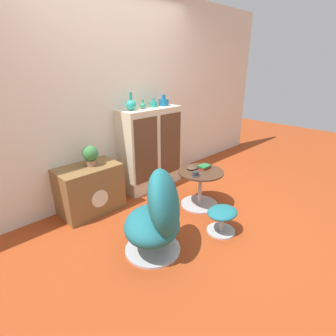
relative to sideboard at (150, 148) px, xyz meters
name	(u,v)px	position (x,y,z in m)	size (l,w,h in m)	color
ground_plane	(191,226)	(-0.39, -1.12, -0.57)	(12.00, 12.00, 0.00)	#9E3D19
wall_back	(115,97)	(-0.39, 0.22, 0.73)	(6.40, 0.06, 2.60)	silver
sideboard	(150,148)	(0.00, 0.00, 0.00)	(0.91, 0.38, 1.15)	beige
tv_console	(90,189)	(-1.01, -0.03, -0.28)	(0.73, 0.45, 0.58)	brown
egg_chair	(158,215)	(-0.94, -1.17, -0.17)	(0.84, 0.83, 0.87)	#B7B7BC
ottoman	(222,216)	(-0.25, -1.42, -0.38)	(0.35, 0.31, 0.29)	#B7B7BC
coffee_table	(200,186)	(0.04, -0.89, -0.31)	(0.56, 0.56, 0.47)	#B7B7BC
vase_leftmost	(131,105)	(-0.30, 0.00, 0.64)	(0.13, 0.13, 0.22)	teal
vase_inner_left	(143,106)	(-0.10, 0.00, 0.61)	(0.08, 0.08, 0.12)	#2D8E6B
vase_inner_right	(154,104)	(0.08, 0.00, 0.61)	(0.09, 0.09, 0.12)	teal
vase_rightmost	(164,102)	(0.27, 0.00, 0.62)	(0.14, 0.14, 0.15)	#196699
potted_plant	(90,155)	(-0.95, -0.03, 0.14)	(0.18, 0.18, 0.24)	#996B4C
teacup	(196,174)	(-0.10, -0.93, -0.08)	(0.11, 0.11, 0.05)	#2D2D33
book_stack	(204,167)	(0.15, -0.85, -0.08)	(0.15, 0.12, 0.04)	red
bowl	(192,168)	(0.02, -0.77, -0.09)	(0.13, 0.13, 0.04)	#4C3828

